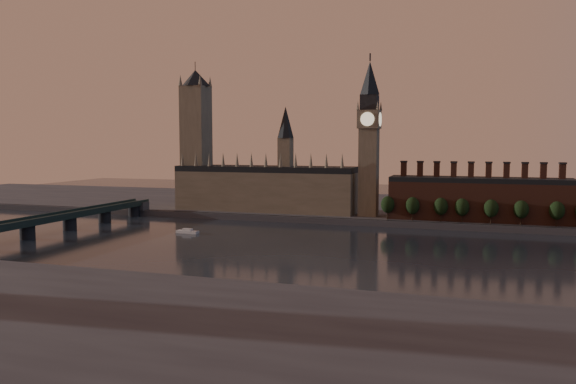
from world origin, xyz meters
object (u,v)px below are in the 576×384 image
Objects in this scene: victoria_tower at (196,134)px; big_ben at (369,136)px; westminster_bridge at (46,222)px; river_boat at (187,231)px.

big_ben is at bearing -2.20° from victoria_tower.
victoria_tower is 0.54× the size of westminster_bridge.
westminster_bridge reaches higher than river_boat.
big_ben is 0.54× the size of westminster_bridge.
westminster_bridge is 14.37× the size of river_boat.
victoria_tower reaches higher than big_ben.
victoria_tower is 130.12m from big_ben.
westminster_bridge is (-165.00, -112.70, -49.39)m from big_ben.
river_boat is (-91.67, -81.38, -55.78)m from big_ben.
big_ben reaches higher than westminster_bridge.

